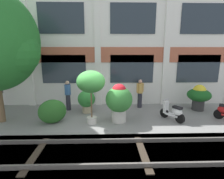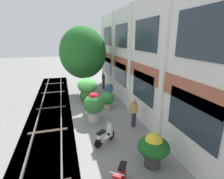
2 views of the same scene
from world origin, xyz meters
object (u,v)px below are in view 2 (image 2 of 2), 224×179
at_px(potted_plant_glazed_jar, 153,147).
at_px(resident_near_plants, 103,80).
at_px(scooter_second_parked, 121,177).
at_px(resident_by_doorway, 134,112).
at_px(scooter_near_curb, 104,136).
at_px(potted_plant_low_pan, 87,86).
at_px(topiary_hedge, 86,97).
at_px(potted_plant_ribbed_drum, 107,99).
at_px(broadleaf_tree, 83,54).
at_px(potted_plant_fluted_column, 94,105).
at_px(resident_watching_tracks, 110,92).

relative_size(potted_plant_glazed_jar, resident_near_plants, 0.91).
distance_m(scooter_second_parked, resident_by_doorway, 4.51).
bearing_deg(scooter_near_curb, potted_plant_glazed_jar, -86.51).
relative_size(potted_plant_low_pan, topiary_hedge, 1.95).
bearing_deg(potted_plant_ribbed_drum, scooter_second_parked, -10.76).
height_order(broadleaf_tree, scooter_second_parked, broadleaf_tree).
xyz_separation_m(potted_plant_ribbed_drum, resident_near_plants, (-5.16, 0.91, 0.15)).
relative_size(potted_plant_ribbed_drum, resident_near_plants, 0.76).
height_order(potted_plant_low_pan, potted_plant_fluted_column, potted_plant_low_pan).
xyz_separation_m(scooter_second_parked, resident_near_plants, (-12.18, 2.25, 0.43)).
bearing_deg(potted_plant_glazed_jar, potted_plant_ribbed_drum, -177.70).
relative_size(potted_plant_glazed_jar, scooter_near_curb, 1.23).
distance_m(potted_plant_ribbed_drum, resident_watching_tracks, 1.20).
distance_m(potted_plant_ribbed_drum, topiary_hedge, 2.01).
bearing_deg(resident_watching_tracks, resident_by_doorway, 21.80).
height_order(potted_plant_low_pan, scooter_near_curb, potted_plant_low_pan).
bearing_deg(topiary_hedge, potted_plant_fluted_column, 2.15).
bearing_deg(potted_plant_low_pan, resident_near_plants, 156.75).
height_order(potted_plant_low_pan, topiary_hedge, potted_plant_low_pan).
xyz_separation_m(potted_plant_ribbed_drum, resident_watching_tracks, (-1.10, 0.45, 0.20)).
bearing_deg(potted_plant_low_pan, potted_plant_glazed_jar, 16.27).
relative_size(potted_plant_glazed_jar, scooter_second_parked, 1.24).
xyz_separation_m(broadleaf_tree, scooter_near_curb, (8.24, -0.13, -3.22)).
xyz_separation_m(potted_plant_low_pan, scooter_second_parked, (6.61, 0.15, -1.47)).
relative_size(scooter_second_parked, resident_by_doorway, 0.70).
bearing_deg(broadleaf_tree, potted_plant_ribbed_drum, 16.44).
height_order(potted_plant_fluted_column, scooter_second_parked, potted_plant_fluted_column).
distance_m(scooter_near_curb, resident_watching_tracks, 5.71).
relative_size(potted_plant_ribbed_drum, resident_watching_tracks, 0.72).
distance_m(scooter_near_curb, topiary_hedge, 5.75).
bearing_deg(scooter_near_curb, potted_plant_low_pan, 58.89).
relative_size(potted_plant_low_pan, resident_near_plants, 1.53).
height_order(potted_plant_glazed_jar, topiary_hedge, potted_plant_glazed_jar).
height_order(potted_plant_glazed_jar, resident_near_plants, resident_near_plants).
bearing_deg(resident_watching_tracks, potted_plant_fluted_column, -15.06).
height_order(potted_plant_ribbed_drum, potted_plant_fluted_column, potted_plant_fluted_column).
height_order(scooter_second_parked, resident_by_doorway, resident_by_doorway).
bearing_deg(potted_plant_fluted_column, resident_near_plants, 162.10).
bearing_deg(scooter_second_parked, potted_plant_low_pan, -144.01).
bearing_deg(topiary_hedge, resident_by_doorway, 26.14).
distance_m(potted_plant_glazed_jar, resident_watching_tracks, 7.44).
distance_m(resident_watching_tracks, resident_near_plants, 4.09).
distance_m(scooter_second_parked, resident_watching_tracks, 8.32).
bearing_deg(scooter_near_curb, resident_near_plants, 43.05).
relative_size(potted_plant_fluted_column, scooter_second_parked, 1.55).
xyz_separation_m(scooter_second_parked, resident_by_doorway, (-3.94, 2.13, 0.48)).
xyz_separation_m(potted_plant_ribbed_drum, scooter_second_parked, (7.01, -1.33, -0.28)).
xyz_separation_m(potted_plant_fluted_column, scooter_second_parked, (5.33, -0.04, -0.62)).
xyz_separation_m(potted_plant_glazed_jar, scooter_second_parked, (0.68, -1.59, -0.41)).
bearing_deg(broadleaf_tree, scooter_near_curb, -0.90).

